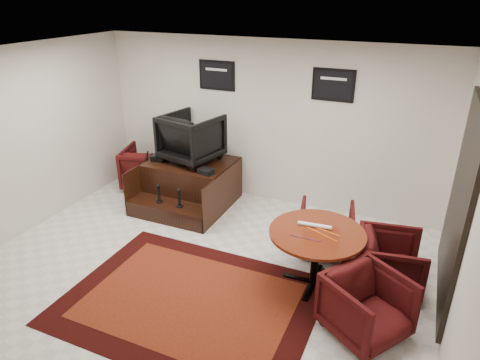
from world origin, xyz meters
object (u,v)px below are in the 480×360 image
at_px(shine_chair, 191,135).
at_px(table_chair_corner, 367,304).
at_px(armchair_side, 148,165).
at_px(meeting_table, 317,238).
at_px(shine_podium, 189,185).
at_px(table_chair_back, 326,227).
at_px(table_chair_window, 390,259).

bearing_deg(shine_chair, table_chair_corner, 159.85).
bearing_deg(table_chair_corner, armchair_side, 97.01).
bearing_deg(shine_chair, armchair_side, 5.41).
distance_m(shine_chair, meeting_table, 3.07).
relative_size(shine_podium, table_chair_back, 1.97).
bearing_deg(shine_podium, table_chair_back, -11.72).
bearing_deg(table_chair_back, table_chair_corner, 107.17).
xyz_separation_m(shine_podium, table_chair_window, (3.49, -1.03, 0.05)).
xyz_separation_m(shine_podium, armchair_side, (-1.06, 0.28, 0.09)).
xyz_separation_m(shine_chair, table_chair_corner, (3.35, -2.15, -0.81)).
bearing_deg(shine_chair, meeting_table, 162.32).
distance_m(table_chair_window, table_chair_corner, 0.97).
bearing_deg(armchair_side, table_chair_back, 152.17).
bearing_deg(meeting_table, table_chair_window, 21.05).
height_order(shine_chair, table_chair_corner, shine_chair).
xyz_separation_m(table_chair_back, table_chair_window, (0.94, -0.50, 0.01)).
height_order(shine_podium, armchair_side, armchair_side).
xyz_separation_m(shine_podium, shine_chair, (0.00, 0.15, 0.86)).
bearing_deg(table_chair_back, shine_podium, -22.96).
bearing_deg(table_chair_corner, table_chair_window, 25.94).
bearing_deg(table_chair_window, table_chair_back, 52.37).
height_order(table_chair_window, table_chair_corner, table_chair_corner).
distance_m(armchair_side, table_chair_window, 4.74).
bearing_deg(armchair_side, shine_podium, 149.98).
bearing_deg(table_chair_window, meeting_table, 101.70).
height_order(shine_chair, meeting_table, shine_chair).
relative_size(table_chair_back, table_chair_window, 0.96).
height_order(armchair_side, meeting_table, armchair_side).
height_order(meeting_table, table_chair_window, table_chair_window).
xyz_separation_m(shine_podium, table_chair_corner, (3.35, -2.00, 0.05)).
xyz_separation_m(shine_chair, table_chair_back, (2.56, -0.68, -0.83)).
distance_m(armchair_side, table_chair_back, 3.71).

